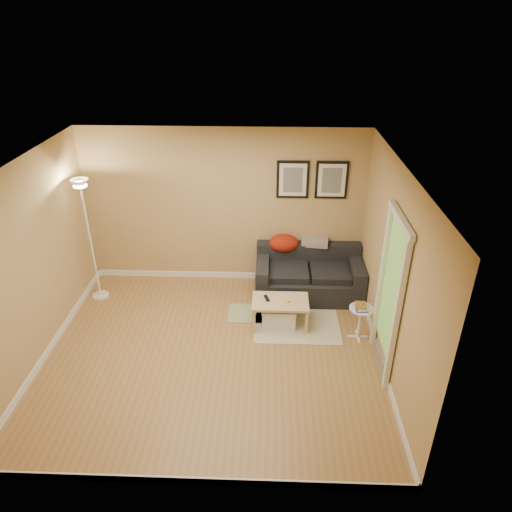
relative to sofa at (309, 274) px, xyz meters
name	(u,v)px	position (x,y,z in m)	size (l,w,h in m)	color
floor	(214,352)	(-1.38, -1.53, -0.38)	(4.50, 4.50, 0.00)	olive
ceiling	(203,168)	(-1.38, -1.53, 2.23)	(4.50, 4.50, 0.00)	white
wall_back	(225,208)	(-1.38, 0.47, 0.92)	(4.50, 4.50, 0.00)	tan
wall_front	(180,387)	(-1.38, -3.53, 0.92)	(4.50, 4.50, 0.00)	tan
wall_left	(30,267)	(-3.63, -1.53, 0.92)	(4.00, 4.00, 0.00)	tan
wall_right	(393,273)	(0.87, -1.53, 0.92)	(4.00, 4.00, 0.00)	tan
baseboard_back	(227,275)	(-1.38, 0.46, -0.33)	(4.50, 0.02, 0.10)	white
baseboard_front	(190,481)	(-1.38, -3.52, -0.33)	(4.50, 0.02, 0.10)	white
baseboard_left	(52,346)	(-3.62, -1.53, -0.33)	(0.02, 4.00, 0.10)	white
baseboard_right	(379,353)	(0.86, -1.53, -0.33)	(0.02, 4.00, 0.10)	white
sofa	(309,274)	(0.00, 0.00, 0.00)	(1.70, 0.90, 0.75)	black
red_throw	(284,243)	(-0.41, 0.30, 0.40)	(0.48, 0.36, 0.28)	#9D290E
plaid_throw	(315,242)	(0.10, 0.34, 0.41)	(0.42, 0.26, 0.10)	tan
framed_print_left	(293,180)	(-0.30, 0.45, 1.43)	(0.50, 0.04, 0.60)	black
framed_print_right	(332,180)	(0.30, 0.45, 1.43)	(0.50, 0.04, 0.60)	black
area_rug	(297,326)	(-0.21, -0.91, -0.37)	(1.25, 0.85, 0.01)	beige
green_runner	(251,313)	(-0.91, -0.61, -0.37)	(0.70, 0.50, 0.01)	#668C4C
coffee_table	(280,312)	(-0.47, -0.84, -0.17)	(0.82, 0.50, 0.41)	#D2B680
remote_control	(267,298)	(-0.67, -0.80, 0.04)	(0.05, 0.16, 0.02)	black
tape_roll	(287,301)	(-0.37, -0.88, 0.05)	(0.07, 0.07, 0.03)	yellow
storage_bin	(279,315)	(-0.49, -0.86, -0.22)	(0.50, 0.37, 0.31)	white
side_table	(359,323)	(0.64, -1.13, -0.12)	(0.33, 0.33, 0.50)	white
book_stack	(361,307)	(0.63, -1.14, 0.16)	(0.16, 0.21, 0.07)	#363DA4
floor_lamp	(91,244)	(-3.38, -0.21, 0.57)	(0.26, 0.26, 2.00)	white
doorway	(388,299)	(0.82, -1.68, 0.65)	(0.12, 1.01, 2.13)	white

